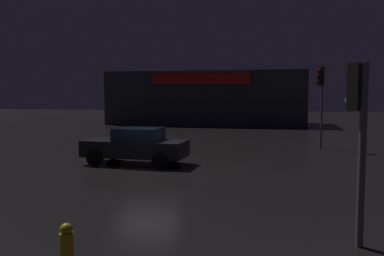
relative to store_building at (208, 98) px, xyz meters
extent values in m
plane|color=black|center=(2.22, -26.14, -2.66)|extent=(120.00, 120.00, 0.00)
cube|color=#33383D|center=(0.00, 0.01, -0.01)|extent=(19.68, 7.81, 5.31)
cube|color=red|center=(0.00, -4.05, 1.85)|extent=(9.35, 0.24, 1.00)
cylinder|color=#595B60|center=(9.70, -18.31, -0.40)|extent=(0.12, 0.12, 4.52)
cube|color=black|center=(9.59, -18.42, 1.36)|extent=(0.41, 0.41, 1.01)
sphere|color=red|center=(9.48, -18.53, 1.66)|extent=(0.20, 0.20, 0.20)
sphere|color=black|center=(9.48, -18.53, 1.36)|extent=(0.20, 0.20, 0.20)
sphere|color=black|center=(9.48, -18.53, 1.06)|extent=(0.20, 0.20, 0.20)
cylinder|color=#595B60|center=(9.11, -33.49, -0.85)|extent=(0.14, 0.14, 3.61)
cube|color=black|center=(9.00, -33.38, 0.49)|extent=(0.41, 0.41, 0.92)
sphere|color=black|center=(8.89, -33.26, 0.77)|extent=(0.20, 0.20, 0.20)
sphere|color=black|center=(8.89, -33.26, 0.49)|extent=(0.20, 0.20, 0.20)
sphere|color=#19D13F|center=(8.89, -33.26, 0.21)|extent=(0.20, 0.20, 0.20)
cube|color=black|center=(1.40, -25.36, -1.96)|extent=(4.46, 1.97, 0.70)
cube|color=black|center=(1.58, -25.36, -1.35)|extent=(1.95, 1.69, 0.53)
cylinder|color=black|center=(-0.08, -26.21, -2.31)|extent=(0.71, 0.25, 0.70)
cylinder|color=black|center=(-0.01, -24.40, -2.31)|extent=(0.71, 0.25, 0.70)
cylinder|color=black|center=(2.82, -26.31, -2.31)|extent=(0.71, 0.25, 0.70)
cylinder|color=black|center=(2.89, -24.51, -2.31)|extent=(0.71, 0.25, 0.70)
sphere|color=gold|center=(4.24, -36.09, -1.80)|extent=(0.20, 0.20, 0.20)
camera|label=1|loc=(7.57, -41.85, 0.34)|focal=38.12mm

